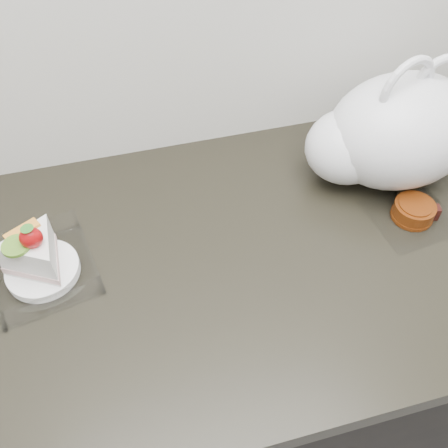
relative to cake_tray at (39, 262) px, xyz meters
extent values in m
cube|color=black|center=(0.31, -0.04, -0.50)|extent=(2.00, 0.60, 0.86)
cube|color=black|center=(0.31, -0.04, -0.05)|extent=(2.04, 0.64, 0.04)
cube|color=white|center=(0.00, 0.00, -0.03)|extent=(0.19, 0.19, 0.00)
cylinder|color=white|center=(0.00, 0.00, -0.02)|extent=(0.12, 0.12, 0.02)
ellipsoid|color=#AC0B0D|center=(0.01, -0.01, 0.07)|extent=(0.03, 0.03, 0.04)
cone|color=#2D7223|center=(0.01, -0.01, 0.09)|extent=(0.02, 0.02, 0.01)
cylinder|color=olive|center=(-0.02, -0.01, 0.06)|extent=(0.04, 0.04, 0.01)
cube|color=orange|center=(-0.01, 0.02, 0.06)|extent=(0.06, 0.04, 0.01)
cube|color=white|center=(0.66, -0.04, -0.03)|extent=(0.16, 0.16, 0.00)
cylinder|color=#61290B|center=(0.66, -0.04, -0.02)|extent=(0.09, 0.09, 0.03)
cylinder|color=#61290B|center=(0.66, -0.04, -0.03)|extent=(0.10, 0.10, 0.01)
cylinder|color=#61290B|center=(0.66, -0.04, 0.00)|extent=(0.08, 0.08, 0.00)
cube|color=black|center=(0.69, -0.05, -0.02)|extent=(0.02, 0.02, 0.03)
ellipsoid|color=white|center=(0.67, 0.08, 0.07)|extent=(0.30, 0.25, 0.21)
ellipsoid|color=white|center=(0.58, 0.09, 0.05)|extent=(0.18, 0.16, 0.14)
torus|color=white|center=(0.65, 0.07, 0.17)|extent=(0.12, 0.05, 0.12)
torus|color=white|center=(0.72, 0.08, 0.16)|extent=(0.11, 0.03, 0.11)
camera|label=1|loc=(0.17, -0.54, 0.65)|focal=40.00mm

